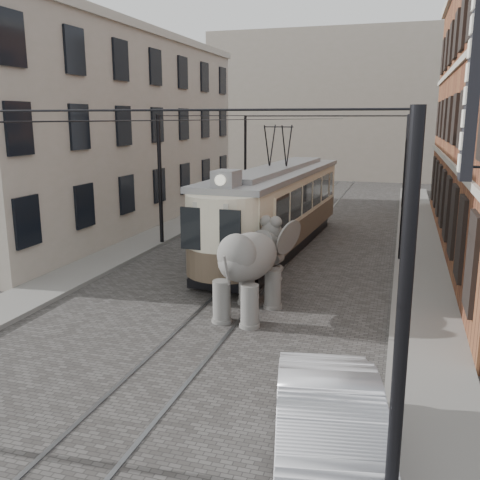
% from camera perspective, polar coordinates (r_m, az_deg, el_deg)
% --- Properties ---
extents(ground, '(120.00, 120.00, 0.00)m').
position_cam_1_polar(ground, '(18.29, -0.20, -5.84)').
color(ground, '#4A4744').
extents(tram_rails, '(1.54, 80.00, 0.02)m').
position_cam_1_polar(tram_rails, '(18.28, -0.20, -5.80)').
color(tram_rails, slate).
rests_on(tram_rails, ground).
extents(sidewalk_right, '(2.00, 60.00, 0.15)m').
position_cam_1_polar(sidewalk_right, '(17.57, 19.02, -7.11)').
color(sidewalk_right, slate).
rests_on(sidewalk_right, ground).
extents(sidewalk_left, '(2.00, 60.00, 0.15)m').
position_cam_1_polar(sidewalk_left, '(21.02, -17.43, -3.74)').
color(sidewalk_left, slate).
rests_on(sidewalk_left, ground).
extents(stucco_building, '(7.00, 24.00, 10.00)m').
position_cam_1_polar(stucco_building, '(31.06, -14.60, 10.85)').
color(stucco_building, '#9D9382').
rests_on(stucco_building, ground).
extents(distant_block, '(28.00, 10.00, 14.00)m').
position_cam_1_polar(distant_block, '(56.80, 12.06, 13.71)').
color(distant_block, '#9D9382').
rests_on(distant_block, ground).
extents(catenary, '(11.00, 30.20, 6.00)m').
position_cam_1_polar(catenary, '(22.38, 3.07, 5.48)').
color(catenary, black).
rests_on(catenary, ground).
extents(tram, '(3.68, 14.08, 5.53)m').
position_cam_1_polar(tram, '(24.11, 4.00, 5.43)').
color(tram, beige).
rests_on(tram, ground).
extents(elephant, '(3.16, 4.89, 2.80)m').
position_cam_1_polar(elephant, '(16.09, 0.88, -3.23)').
color(elephant, '#63605C').
rests_on(elephant, ground).
extents(parked_car, '(2.69, 5.20, 1.63)m').
position_cam_1_polar(parked_car, '(9.34, 9.47, -19.99)').
color(parked_car, silver).
rests_on(parked_car, ground).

